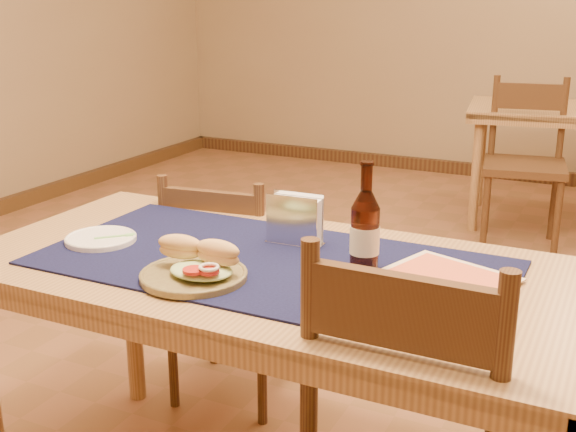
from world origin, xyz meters
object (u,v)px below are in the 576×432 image
at_px(main_table, 271,293).
at_px(napkin_holder, 295,221).
at_px(sandwich_plate, 197,268).
at_px(beer_bottle, 365,231).
at_px(chair_main_far, 230,284).

bearing_deg(main_table, napkin_holder, 91.44).
xyz_separation_m(main_table, sandwich_plate, (-0.11, -0.18, 0.12)).
distance_m(main_table, napkin_holder, 0.22).
xyz_separation_m(main_table, beer_bottle, (0.24, 0.05, 0.19)).
relative_size(chair_main_far, sandwich_plate, 3.28).
xyz_separation_m(chair_main_far, sandwich_plate, (0.31, -0.66, 0.34)).
bearing_deg(chair_main_far, napkin_holder, -38.67).
relative_size(sandwich_plate, napkin_holder, 1.62).
height_order(main_table, napkin_holder, napkin_holder).
relative_size(main_table, chair_main_far, 1.88).
distance_m(main_table, chair_main_far, 0.67).
bearing_deg(napkin_holder, main_table, -88.56).
bearing_deg(napkin_holder, sandwich_plate, -106.96).
distance_m(sandwich_plate, napkin_holder, 0.35).
bearing_deg(chair_main_far, main_table, -49.22).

